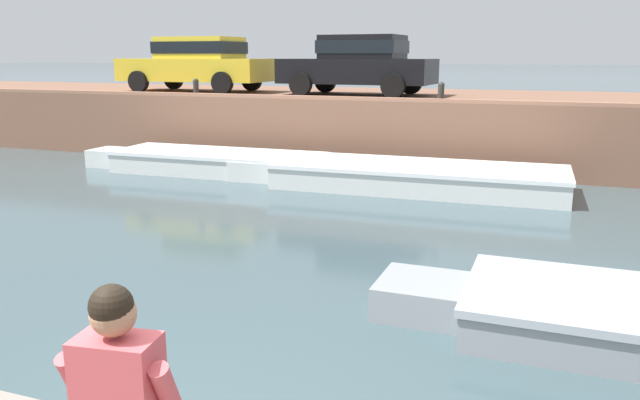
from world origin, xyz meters
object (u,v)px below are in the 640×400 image
(car_leftmost_yellow, at_px, (197,62))
(mooring_bollard_mid, at_px, (441,91))
(boat_moored_central_white, at_px, (404,176))
(boat_moored_west_white, at_px, (208,162))
(car_left_inner_black, at_px, (359,62))
(mooring_bollard_west, at_px, (196,87))

(car_leftmost_yellow, distance_m, mooring_bollard_mid, 7.61)
(boat_moored_central_white, xyz_separation_m, car_leftmost_yellow, (-7.00, 3.72, 2.24))
(boat_moored_central_white, relative_size, car_leftmost_yellow, 1.60)
(boat_moored_west_white, bearing_deg, mooring_bollard_mid, 18.55)
(car_left_inner_black, height_order, mooring_bollard_west, car_left_inner_black)
(car_leftmost_yellow, bearing_deg, mooring_bollard_west, -60.49)
(mooring_bollard_mid, bearing_deg, boat_moored_west_white, -161.45)
(mooring_bollard_west, distance_m, mooring_bollard_mid, 6.34)
(boat_moored_west_white, xyz_separation_m, car_leftmost_yellow, (-2.31, 3.52, 2.24))
(car_leftmost_yellow, bearing_deg, boat_moored_central_white, -28.00)
(boat_moored_west_white, xyz_separation_m, boat_moored_central_white, (4.69, -0.20, 0.00))
(boat_moored_central_white, height_order, car_left_inner_black, car_left_inner_black)
(car_leftmost_yellow, relative_size, mooring_bollard_west, 9.86)
(car_left_inner_black, bearing_deg, boat_moored_central_white, -60.44)
(boat_moored_central_white, height_order, car_leftmost_yellow, car_leftmost_yellow)
(boat_moored_central_white, bearing_deg, mooring_bollard_west, 162.33)
(boat_moored_central_white, xyz_separation_m, car_left_inner_black, (-2.11, 3.72, 2.24))
(boat_moored_west_white, xyz_separation_m, mooring_bollard_west, (-1.28, 1.70, 1.63))
(boat_moored_west_white, height_order, car_leftmost_yellow, car_leftmost_yellow)
(car_leftmost_yellow, height_order, mooring_bollard_mid, car_leftmost_yellow)
(mooring_bollard_mid, bearing_deg, car_left_inner_black, 143.76)
(boat_moored_west_white, bearing_deg, car_left_inner_black, 53.75)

